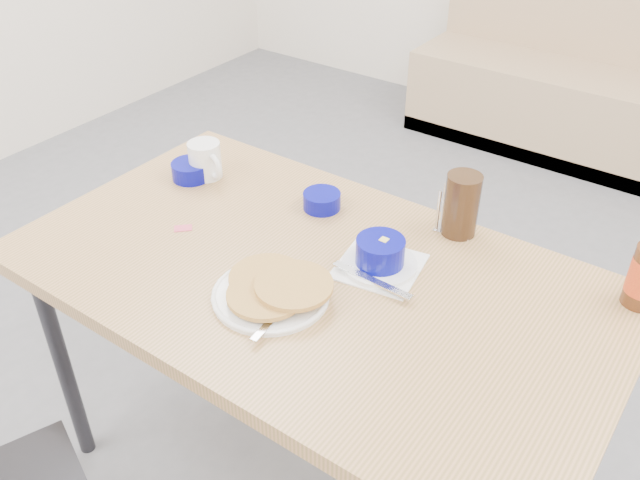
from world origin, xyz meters
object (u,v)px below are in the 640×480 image
Objects in this scene: condiment_caddy at (456,217)px; amber_tumbler at (461,205)px; butter_bowl at (322,201)px; coffee_mug at (206,160)px; dining_table at (311,292)px; creamer_bowl at (191,171)px; pancake_plate at (273,290)px; grits_setting at (380,256)px; booth_bench at (602,89)px.

amber_tumbler is at bearing -7.61° from condiment_caddy.
amber_tumbler reaches higher than butter_bowl.
coffee_mug is 1.13× the size of condiment_caddy.
creamer_bowl reaches higher than dining_table.
pancake_plate is 2.74× the size of butter_bowl.
grits_setting is (0.12, 0.10, 0.09)m from dining_table.
booth_bench is 8.22× the size of grits_setting.
booth_bench reaches higher than butter_bowl.
creamer_bowl reaches higher than butter_bowl.
pancake_plate is 0.38m from butter_bowl.
condiment_caddy is (0.72, 0.19, 0.02)m from creamer_bowl.
pancake_plate is (-0.01, -2.66, 0.43)m from booth_bench.
amber_tumbler is at bearing 12.61° from coffee_mug.
dining_table is 0.56m from creamer_bowl.
booth_bench is 16.40× the size of condiment_caddy.
coffee_mug is 0.05m from creamer_bowl.
pancake_plate is at bearing -27.92° from creamer_bowl.
pancake_plate is (-0.01, -0.12, 0.08)m from dining_table.
creamer_bowl is (-0.65, 0.05, -0.01)m from grits_setting.
coffee_mug is 1.33× the size of butter_bowl.
amber_tumbler is at bearing 16.89° from butter_bowl.
pancake_plate is 0.58m from creamer_bowl.
pancake_plate is 1.17× the size of grits_setting.
grits_setting reaches higher than dining_table.
booth_bench reaches higher than amber_tumbler.
coffee_mug is (-0.48, 0.31, 0.03)m from pancake_plate.
creamer_bowl is 0.76m from amber_tumbler.
butter_bowl is at bearing -163.11° from amber_tumbler.
condiment_caddy is (0.19, 0.34, 0.10)m from dining_table.
amber_tumbler is (0.70, 0.16, 0.03)m from coffee_mug.
booth_bench is 2.69m from pancake_plate.
butter_bowl is (-0.26, 0.13, -0.01)m from grits_setting.
booth_bench is 1.36× the size of dining_table.
butter_bowl is 0.35m from condiment_caddy.
amber_tumbler is (0.73, 0.19, 0.06)m from creamer_bowl.
condiment_caddy is at bearing 65.93° from pancake_plate.
booth_bench is 2.45m from coffee_mug.
booth_bench is 2.26m from amber_tumbler.
dining_table is 0.18m from grits_setting.
coffee_mug is at bearing -171.60° from butter_bowl.
coffee_mug reaches higher than dining_table.
booth_bench is 2.48m from creamer_bowl.
amber_tumbler is at bearing 70.61° from grits_setting.
booth_bench is at bearing 77.52° from creamer_bowl.
coffee_mug is 0.72m from amber_tumbler.
grits_setting reaches higher than creamer_bowl.
pancake_plate is at bearing -95.78° from dining_table.
coffee_mug is 0.57× the size of grits_setting.
pancake_plate reaches higher than butter_bowl.
condiment_caddy is at bearing 14.67° from creamer_bowl.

